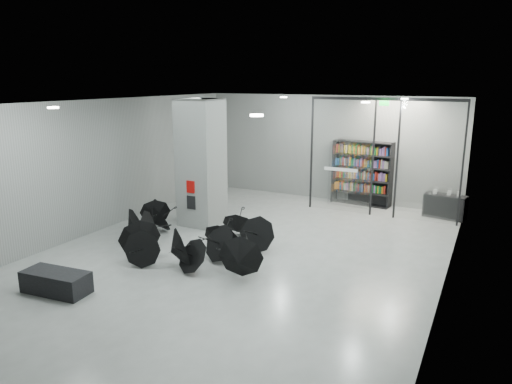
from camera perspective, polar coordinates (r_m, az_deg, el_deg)
The scene contains 10 objects.
room at distance 11.91m, azimuth -1.99°, elevation 5.11°, with size 14.00×14.02×4.01m.
column at distance 15.01m, azimuth -6.65°, elevation 3.51°, with size 1.20×1.20×4.00m, color slate.
fire_cabinet at distance 14.64m, azimuth -7.91°, elevation 0.62°, with size 0.28×0.04×0.38m, color #A50A07.
info_panel at distance 14.76m, azimuth -7.85°, elevation -1.27°, with size 0.30×0.03×0.42m, color black.
exit_sign at distance 15.97m, azimuth 15.23°, elevation 10.31°, with size 0.30×0.06×0.15m, color #0CE533.
glass_partition at distance 16.33m, azimuth 15.00°, elevation 4.59°, with size 5.06×0.08×4.00m.
bench at distance 11.41m, azimuth -23.01°, elevation -9.98°, with size 1.50×0.64×0.48m, color black.
bookshelf at distance 17.91m, azimuth 12.69°, elevation 2.25°, with size 2.16×0.43×2.38m, color black, non-canonical shape.
shop_counter at distance 17.13m, azimuth 21.87°, elevation -1.62°, with size 1.34×0.53×0.80m, color black.
umbrella_cluster at distance 12.70m, azimuth -7.96°, elevation -6.24°, with size 5.75×4.14×1.27m.
Camera 1 is at (5.70, -10.31, 4.57)m, focal length 33.09 mm.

